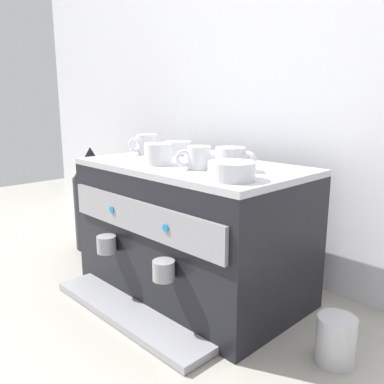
{
  "coord_description": "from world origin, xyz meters",
  "views": [
    {
      "loc": [
        0.85,
        -0.83,
        0.58
      ],
      "look_at": [
        0.0,
        0.0,
        0.31
      ],
      "focal_mm": 38.27,
      "sensor_mm": 36.0,
      "label": 1
    }
  ],
  "objects_px": {
    "coffee_grinder": "(93,199)",
    "milk_pitcher": "(336,340)",
    "ceramic_bowl_0": "(232,171)",
    "ceramic_cup_2": "(158,154)",
    "espresso_machine": "(191,230)",
    "ceramic_cup_0": "(146,144)",
    "ceramic_cup_1": "(197,158)",
    "ceramic_cup_3": "(232,159)",
    "ceramic_bowl_2": "(204,158)",
    "ceramic_bowl_1": "(178,148)"
  },
  "relations": [
    {
      "from": "coffee_grinder",
      "to": "milk_pitcher",
      "type": "xyz_separation_m",
      "value": [
        1.03,
        -0.0,
        -0.14
      ]
    },
    {
      "from": "ceramic_bowl_0",
      "to": "milk_pitcher",
      "type": "distance_m",
      "value": 0.45
    },
    {
      "from": "ceramic_cup_2",
      "to": "ceramic_bowl_0",
      "type": "bearing_deg",
      "value": -5.27
    },
    {
      "from": "espresso_machine",
      "to": "ceramic_bowl_0",
      "type": "bearing_deg",
      "value": -22.58
    },
    {
      "from": "espresso_machine",
      "to": "ceramic_cup_0",
      "type": "height_order",
      "value": "ceramic_cup_0"
    },
    {
      "from": "espresso_machine",
      "to": "coffee_grinder",
      "type": "distance_m",
      "value": 0.55
    },
    {
      "from": "ceramic_cup_1",
      "to": "ceramic_cup_3",
      "type": "height_order",
      "value": "same"
    },
    {
      "from": "ceramic_bowl_0",
      "to": "ceramic_bowl_2",
      "type": "xyz_separation_m",
      "value": [
        -0.22,
        0.14,
        -0.01
      ]
    },
    {
      "from": "ceramic_bowl_1",
      "to": "milk_pitcher",
      "type": "xyz_separation_m",
      "value": [
        0.67,
        -0.13,
        -0.37
      ]
    },
    {
      "from": "ceramic_cup_0",
      "to": "ceramic_bowl_1",
      "type": "height_order",
      "value": "ceramic_cup_0"
    },
    {
      "from": "ceramic_cup_1",
      "to": "ceramic_cup_2",
      "type": "bearing_deg",
      "value": -171.41
    },
    {
      "from": "ceramic_bowl_1",
      "to": "ceramic_cup_1",
      "type": "bearing_deg",
      "value": -32.4
    },
    {
      "from": "espresso_machine",
      "to": "ceramic_bowl_2",
      "type": "distance_m",
      "value": 0.22
    },
    {
      "from": "ceramic_cup_2",
      "to": "coffee_grinder",
      "type": "distance_m",
      "value": 0.54
    },
    {
      "from": "ceramic_bowl_1",
      "to": "coffee_grinder",
      "type": "relative_size",
      "value": 0.23
    },
    {
      "from": "ceramic_cup_0",
      "to": "ceramic_cup_3",
      "type": "bearing_deg",
      "value": -6.24
    },
    {
      "from": "ceramic_cup_2",
      "to": "coffee_grinder",
      "type": "height_order",
      "value": "ceramic_cup_2"
    },
    {
      "from": "ceramic_cup_3",
      "to": "ceramic_bowl_1",
      "type": "bearing_deg",
      "value": 160.68
    },
    {
      "from": "espresso_machine",
      "to": "milk_pitcher",
      "type": "relative_size",
      "value": 6.12
    },
    {
      "from": "ceramic_cup_1",
      "to": "milk_pitcher",
      "type": "bearing_deg",
      "value": 5.15
    },
    {
      "from": "ceramic_cup_3",
      "to": "coffee_grinder",
      "type": "bearing_deg",
      "value": -179.62
    },
    {
      "from": "ceramic_bowl_2",
      "to": "espresso_machine",
      "type": "bearing_deg",
      "value": -113.81
    },
    {
      "from": "ceramic_cup_2",
      "to": "ceramic_cup_3",
      "type": "xyz_separation_m",
      "value": [
        0.22,
        0.07,
        0.0
      ]
    },
    {
      "from": "ceramic_bowl_0",
      "to": "ceramic_bowl_1",
      "type": "height_order",
      "value": "ceramic_bowl_1"
    },
    {
      "from": "ceramic_bowl_2",
      "to": "ceramic_bowl_0",
      "type": "bearing_deg",
      "value": -31.93
    },
    {
      "from": "ceramic_cup_2",
      "to": "ceramic_bowl_2",
      "type": "bearing_deg",
      "value": 55.68
    },
    {
      "from": "ceramic_bowl_1",
      "to": "coffee_grinder",
      "type": "xyz_separation_m",
      "value": [
        -0.37,
        -0.12,
        -0.22
      ]
    },
    {
      "from": "ceramic_cup_1",
      "to": "ceramic_cup_2",
      "type": "height_order",
      "value": "ceramic_cup_1"
    },
    {
      "from": "ceramic_cup_3",
      "to": "ceramic_cup_2",
      "type": "bearing_deg",
      "value": -163.2
    },
    {
      "from": "milk_pitcher",
      "to": "ceramic_cup_2",
      "type": "bearing_deg",
      "value": -173.97
    },
    {
      "from": "espresso_machine",
      "to": "ceramic_bowl_1",
      "type": "height_order",
      "value": "ceramic_bowl_1"
    },
    {
      "from": "ceramic_cup_1",
      "to": "ceramic_bowl_2",
      "type": "distance_m",
      "value": 0.11
    },
    {
      "from": "ceramic_bowl_1",
      "to": "ceramic_bowl_2",
      "type": "distance_m",
      "value": 0.21
    },
    {
      "from": "espresso_machine",
      "to": "ceramic_cup_1",
      "type": "relative_size",
      "value": 7.34
    },
    {
      "from": "milk_pitcher",
      "to": "ceramic_bowl_0",
      "type": "bearing_deg",
      "value": -160.78
    },
    {
      "from": "coffee_grinder",
      "to": "milk_pitcher",
      "type": "bearing_deg",
      "value": -0.22
    },
    {
      "from": "milk_pitcher",
      "to": "ceramic_bowl_2",
      "type": "bearing_deg",
      "value": 173.39
    },
    {
      "from": "ceramic_cup_3",
      "to": "milk_pitcher",
      "type": "xyz_separation_m",
      "value": [
        0.33,
        -0.01,
        -0.38
      ]
    },
    {
      "from": "ceramic_bowl_1",
      "to": "ceramic_bowl_0",
      "type": "bearing_deg",
      "value": -26.87
    },
    {
      "from": "ceramic_cup_1",
      "to": "espresso_machine",
      "type": "bearing_deg",
      "value": 147.03
    },
    {
      "from": "ceramic_cup_0",
      "to": "ceramic_cup_2",
      "type": "relative_size",
      "value": 0.99
    },
    {
      "from": "ceramic_cup_1",
      "to": "coffee_grinder",
      "type": "bearing_deg",
      "value": 176.29
    },
    {
      "from": "espresso_machine",
      "to": "ceramic_cup_3",
      "type": "relative_size",
      "value": 5.98
    },
    {
      "from": "ceramic_cup_1",
      "to": "milk_pitcher",
      "type": "height_order",
      "value": "ceramic_cup_1"
    },
    {
      "from": "ceramic_cup_0",
      "to": "coffee_grinder",
      "type": "bearing_deg",
      "value": -169.79
    },
    {
      "from": "ceramic_cup_0",
      "to": "coffee_grinder",
      "type": "distance_m",
      "value": 0.37
    },
    {
      "from": "ceramic_cup_2",
      "to": "ceramic_bowl_0",
      "type": "height_order",
      "value": "ceramic_cup_2"
    },
    {
      "from": "ceramic_cup_1",
      "to": "ceramic_bowl_2",
      "type": "xyz_separation_m",
      "value": [
        -0.06,
        0.09,
        -0.02
      ]
    },
    {
      "from": "espresso_machine",
      "to": "ceramic_bowl_2",
      "type": "height_order",
      "value": "ceramic_bowl_2"
    },
    {
      "from": "ceramic_bowl_2",
      "to": "coffee_grinder",
      "type": "relative_size",
      "value": 0.29
    }
  ]
}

